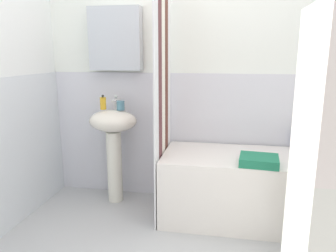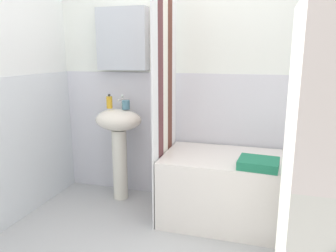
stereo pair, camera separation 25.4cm
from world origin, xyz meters
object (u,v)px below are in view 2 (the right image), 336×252
at_px(toothbrush_cup, 126,105).
at_px(lotion_bottle, 335,144).
at_px(body_wash_bottle, 319,145).
at_px(soap_dispenser, 109,102).
at_px(towel_folded, 259,163).
at_px(bathtub, 252,191).
at_px(shampoo_bottle, 301,142).
at_px(sink, 119,134).

distance_m(toothbrush_cup, lotion_bottle, 1.80).
bearing_deg(body_wash_bottle, soap_dispenser, -176.52).
distance_m(toothbrush_cup, body_wash_bottle, 1.70).
relative_size(lotion_bottle, towel_folded, 0.73).
bearing_deg(bathtub, body_wash_bottle, 28.77).
distance_m(lotion_bottle, shampoo_bottle, 0.26).
xyz_separation_m(toothbrush_cup, towel_folded, (1.20, -0.36, -0.33)).
bearing_deg(soap_dispenser, body_wash_bottle, 3.48).
relative_size(toothbrush_cup, towel_folded, 0.30).
bearing_deg(soap_dispenser, shampoo_bottle, 3.29).
bearing_deg(shampoo_bottle, towel_folded, -124.96).
xyz_separation_m(sink, soap_dispenser, (-0.10, 0.03, 0.29)).
bearing_deg(soap_dispenser, sink, -15.30).
relative_size(sink, toothbrush_cup, 10.35).
bearing_deg(towel_folded, shampoo_bottle, 55.04).
height_order(sink, shampoo_bottle, sink).
height_order(lotion_bottle, towel_folded, lotion_bottle).
height_order(toothbrush_cup, bathtub, toothbrush_cup).
distance_m(sink, toothbrush_cup, 0.29).
relative_size(soap_dispenser, shampoo_bottle, 0.68).
bearing_deg(body_wash_bottle, toothbrush_cup, -175.85).
height_order(soap_dispenser, towel_folded, soap_dispenser).
distance_m(toothbrush_cup, shampoo_bottle, 1.55).
relative_size(toothbrush_cup, bathtub, 0.06).
relative_size(soap_dispenser, towel_folded, 0.48).
bearing_deg(sink, shampoo_bottle, 4.45).
bearing_deg(toothbrush_cup, bathtub, -7.79).
bearing_deg(toothbrush_cup, soap_dispenser, 176.82).
height_order(toothbrush_cup, lotion_bottle, toothbrush_cup).
bearing_deg(lotion_bottle, sink, -176.53).
distance_m(soap_dispenser, towel_folded, 1.46).
bearing_deg(bathtub, soap_dispenser, 172.79).
height_order(soap_dispenser, bathtub, soap_dispenser).
height_order(soap_dispenser, lotion_bottle, soap_dispenser).
relative_size(lotion_bottle, body_wash_bottle, 1.29).
distance_m(bathtub, body_wash_bottle, 0.68).
distance_m(soap_dispenser, toothbrush_cup, 0.17).
bearing_deg(towel_folded, bathtub, 100.13).
bearing_deg(soap_dispenser, towel_folded, -15.32).
distance_m(sink, body_wash_bottle, 1.75).
height_order(sink, body_wash_bottle, sink).
bearing_deg(towel_folded, toothbrush_cup, 163.04).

